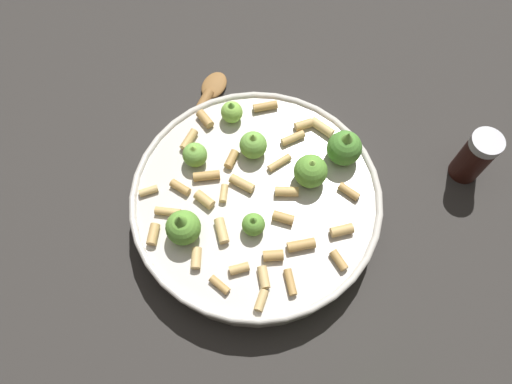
% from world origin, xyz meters
% --- Properties ---
extents(ground_plane, '(2.40, 2.40, 0.00)m').
position_xyz_m(ground_plane, '(0.00, 0.00, 0.00)').
color(ground_plane, '#2D2B28').
extents(cooking_pan, '(0.32, 0.32, 0.11)m').
position_xyz_m(cooking_pan, '(-0.00, -0.00, 0.03)').
color(cooking_pan, beige).
rests_on(cooking_pan, ground).
extents(pepper_shaker, '(0.04, 0.04, 0.08)m').
position_xyz_m(pepper_shaker, '(-0.29, 0.06, 0.04)').
color(pepper_shaker, '#33140F').
rests_on(pepper_shaker, ground).
extents(wooden_spoon, '(0.20, 0.20, 0.02)m').
position_xyz_m(wooden_spoon, '(0.04, -0.15, 0.01)').
color(wooden_spoon, olive).
rests_on(wooden_spoon, ground).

